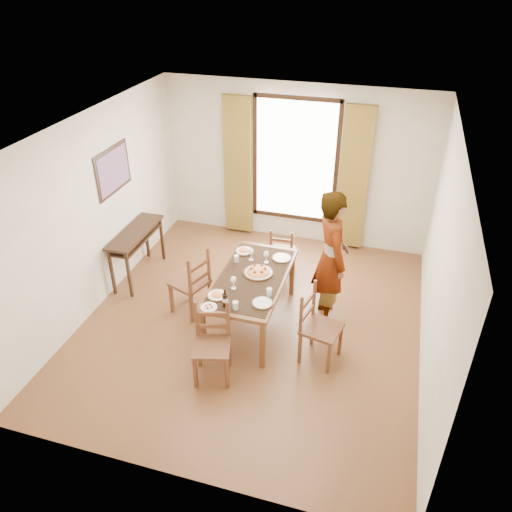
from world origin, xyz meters
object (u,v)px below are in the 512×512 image
(console_table, at_px, (136,238))
(man, at_px, (331,258))
(dining_table, at_px, (251,281))
(pasta_platter, at_px, (258,270))

(console_table, bearing_deg, man, -3.49)
(dining_table, distance_m, man, 1.09)
(dining_table, relative_size, pasta_platter, 4.31)
(pasta_platter, bearing_deg, console_table, 166.09)
(man, bearing_deg, pasta_platter, 85.29)
(dining_table, xyz_separation_m, pasta_platter, (0.07, 0.09, 0.12))
(console_table, distance_m, man, 3.01)
(pasta_platter, bearing_deg, man, 20.25)
(dining_table, bearing_deg, pasta_platter, 54.48)
(dining_table, distance_m, pasta_platter, 0.16)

